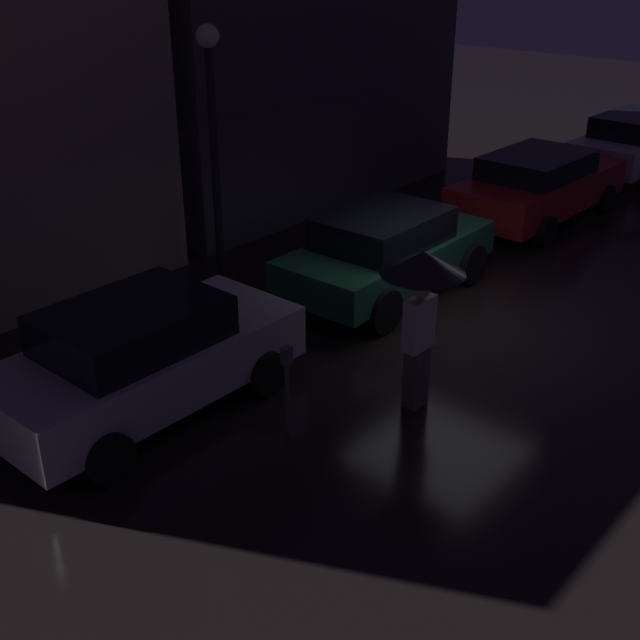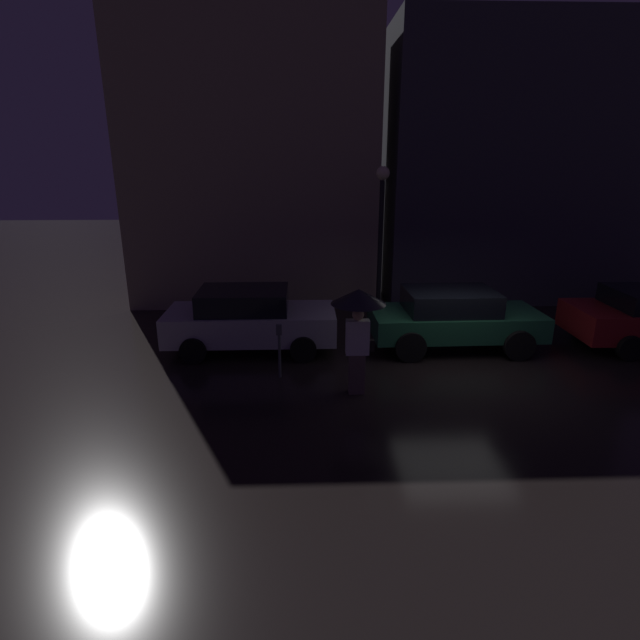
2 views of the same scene
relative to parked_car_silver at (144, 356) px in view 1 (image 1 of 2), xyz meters
name	(u,v)px [view 1 (image 1 of 2)]	position (x,y,z in m)	size (l,w,h in m)	color
ground_plane	(450,322)	(4.74, -1.53, -0.78)	(60.00, 60.00, 0.00)	black
building_facade_right	(293,1)	(8.23, 4.97, 3.47)	(8.28, 3.00, 8.50)	#3D3D47
parked_car_silver	(144,356)	(0.00, 0.00, 0.00)	(4.05, 1.95, 1.52)	#B7B7BF
parked_car_green	(386,250)	(4.98, -0.06, 0.00)	(4.11, 1.98, 1.46)	#1E5638
parked_car_red	(538,185)	(10.24, -0.14, -0.02)	(4.60, 2.06, 1.45)	maroon
parked_car_white	(636,142)	(15.30, -0.25, -0.01)	(4.41, 1.99, 1.48)	silver
pedestrian_with_umbrella	(422,287)	(2.35, -2.52, 0.89)	(1.05, 1.05, 2.14)	#66564C
parking_meter	(287,380)	(0.79, -1.71, -0.04)	(0.12, 0.10, 1.19)	#4C5154
street_lamp_near	(212,120)	(3.51, 2.43, 2.04)	(0.37, 0.37, 4.30)	black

